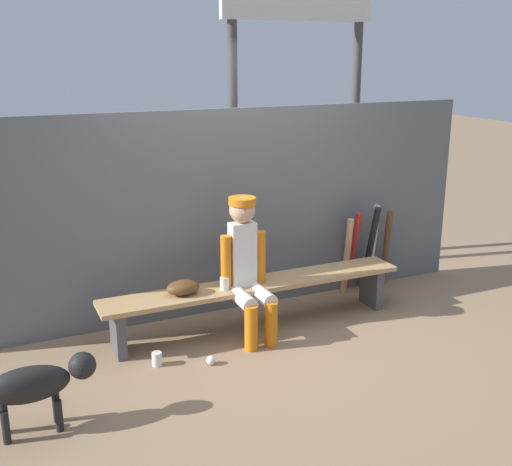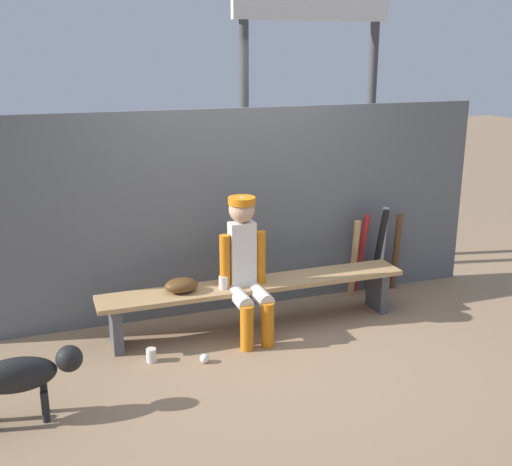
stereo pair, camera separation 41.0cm
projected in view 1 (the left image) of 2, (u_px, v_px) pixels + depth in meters
ground_plane at (256, 327)px, 5.56m from camera, size 30.00×30.00×0.00m
chainlink_fence at (233, 212)px, 5.73m from camera, size 4.93×0.03×1.89m
dugout_bench at (256, 292)px, 5.46m from camera, size 2.74×0.36×0.42m
player_seated at (247, 264)px, 5.24m from camera, size 0.41×0.55×1.20m
baseball_glove at (183, 287)px, 5.16m from camera, size 0.28×0.20×0.12m
bat_wood_tan at (347, 257)px, 6.19m from camera, size 0.09×0.19×0.81m
bat_aluminum_red at (352, 251)px, 6.29m from camera, size 0.08×0.24×0.84m
bat_aluminum_black at (370, 249)px, 6.29m from camera, size 0.09×0.25×0.90m
bat_aluminum_silver at (372, 247)px, 6.32m from camera, size 0.09×0.18×0.91m
bat_wood_dark at (386, 248)px, 6.44m from camera, size 0.09×0.17×0.81m
baseball at (211, 360)px, 4.88m from camera, size 0.07×0.07×0.07m
cup_on_ground at (157, 359)px, 4.87m from camera, size 0.08×0.08×0.11m
cup_on_bench at (225, 283)px, 5.27m from camera, size 0.08×0.08×0.11m
scoreboard at (303, 22)px, 6.49m from camera, size 2.00×0.27×3.82m
dog at (38, 384)px, 3.96m from camera, size 0.84×0.20×0.49m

